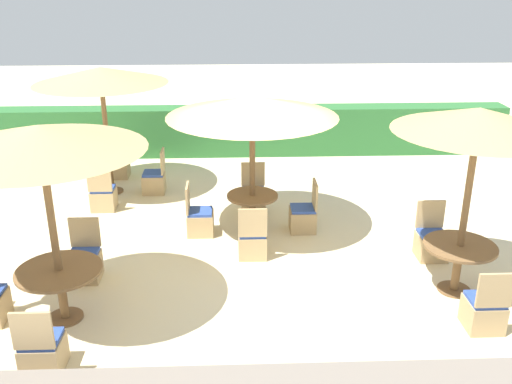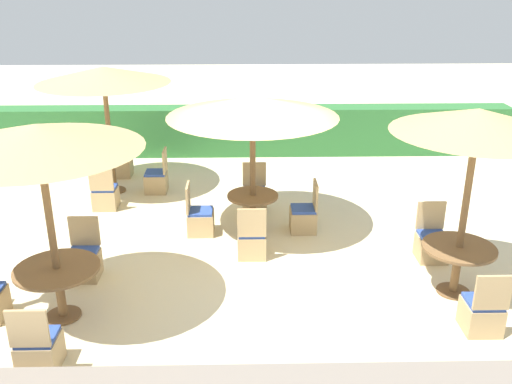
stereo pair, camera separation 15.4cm
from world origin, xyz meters
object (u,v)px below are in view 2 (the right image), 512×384
(round_table_front_right, at_px, (458,257))
(round_table_back_left, at_px, (112,166))
(patio_chair_back_left_north, at_px, (121,165))
(parasol_front_left, at_px, (38,138))
(patio_chair_center_east, at_px, (304,217))
(patio_chair_front_left_north, at_px, (84,262))
(patio_chair_front_left_south, at_px, (39,350))
(parasol_back_left, at_px, (103,75))
(patio_chair_center_west, at_px, (200,220))
(patio_chair_back_left_south, at_px, (105,196))
(parasol_center, at_px, (253,107))
(patio_chair_back_left_east, at_px, (157,180))
(patio_chair_front_right_south, at_px, (482,313))
(round_table_front_left, at_px, (58,278))
(parasol_front_right, at_px, (478,122))
(patio_chair_center_south, at_px, (252,242))
(round_table_center, at_px, (253,204))
(patio_chair_front_right_north, at_px, (431,244))
(patio_chair_center_north, at_px, (254,198))

(round_table_front_right, bearing_deg, round_table_back_left, 144.18)
(patio_chair_back_left_north, bearing_deg, parasol_front_left, 93.07)
(round_table_front_right, distance_m, patio_chair_center_east, 2.95)
(patio_chair_front_left_north, height_order, patio_chair_front_left_south, same)
(parasol_back_left, xyz_separation_m, round_table_back_left, (0.00, -0.00, -1.91))
(patio_chair_center_west, bearing_deg, round_table_front_right, 61.50)
(patio_chair_back_left_south, height_order, parasol_center, parasol_center)
(patio_chair_back_left_east, height_order, parasol_center, parasol_center)
(patio_chair_back_left_north, relative_size, parasol_center, 0.32)
(patio_chair_front_right_south, xyz_separation_m, parasol_back_left, (-5.85, 5.16, 2.20))
(patio_chair_front_left_south, height_order, patio_chair_back_left_north, same)
(round_table_front_left, height_order, parasol_back_left, parasol_back_left)
(patio_chair_front_left_south, bearing_deg, patio_chair_front_right_south, 6.55)
(patio_chair_front_right_south, bearing_deg, patio_chair_center_east, 122.80)
(patio_chair_back_left_north, relative_size, patio_chair_back_left_east, 1.00)
(round_table_front_right, bearing_deg, patio_chair_center_west, 151.50)
(parasol_front_right, xyz_separation_m, patio_chair_back_left_east, (-4.91, 4.16, -2.31))
(parasol_front_right, relative_size, parasol_back_left, 1.03)
(patio_chair_back_left_south, bearing_deg, patio_chair_back_left_east, 44.91)
(patio_chair_back_left_south, bearing_deg, parasol_front_left, -86.22)
(parasol_front_right, height_order, patio_chair_center_east, parasol_front_right)
(round_table_front_right, bearing_deg, parasol_back_left, 144.18)
(parasol_center, xyz_separation_m, patio_chair_center_south, (-0.03, -0.94, -2.02))
(patio_chair_back_left_south, height_order, round_table_center, patio_chair_back_left_south)
(patio_chair_front_right_south, bearing_deg, patio_chair_front_right_north, 91.18)
(parasol_front_right, xyz_separation_m, patio_chair_front_right_south, (0.02, -0.95, -2.31))
(patio_chair_front_right_north, bearing_deg, patio_chair_front_left_south, 25.65)
(round_table_front_left, height_order, parasol_center, parasol_center)
(patio_chair_back_left_east, xyz_separation_m, patio_chair_center_east, (2.92, -2.00, 0.00))
(patio_chair_center_south, bearing_deg, parasol_front_left, -146.88)
(patio_chair_back_left_north, bearing_deg, parasol_back_left, 91.10)
(round_table_center, bearing_deg, parasol_center, 82.87)
(patio_chair_front_left_south, bearing_deg, round_table_front_left, 92.86)
(parasol_front_left, xyz_separation_m, parasol_back_left, (-0.29, 4.71, -0.07))
(parasol_back_left, xyz_separation_m, patio_chair_back_left_east, (0.93, -0.05, -2.20))
(patio_chair_center_south, bearing_deg, parasol_front_right, -22.08)
(parasol_front_right, relative_size, patio_chair_center_south, 2.95)
(round_table_front_left, height_order, patio_chair_front_left_north, patio_chair_front_left_north)
(parasol_front_right, bearing_deg, round_table_back_left, 144.18)
(parasol_front_left, bearing_deg, patio_chair_center_east, 36.84)
(round_table_front_left, bearing_deg, patio_chair_front_left_north, 88.49)
(patio_chair_front_right_south, xyz_separation_m, round_table_back_left, (-5.85, 5.16, 0.29))
(round_table_front_right, height_order, patio_chair_center_east, patio_chair_center_east)
(patio_chair_front_right_south, relative_size, patio_chair_center_east, 1.00)
(patio_chair_front_left_north, height_order, patio_chair_back_left_east, same)
(parasol_center, bearing_deg, parasol_front_left, -134.97)
(round_table_center, xyz_separation_m, patio_chair_center_north, (0.05, 0.96, -0.27))
(patio_chair_front_right_south, height_order, patio_chair_center_west, same)
(patio_chair_back_left_south, bearing_deg, round_table_back_left, 92.21)
(parasol_center, bearing_deg, patio_chair_back_left_north, 134.17)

